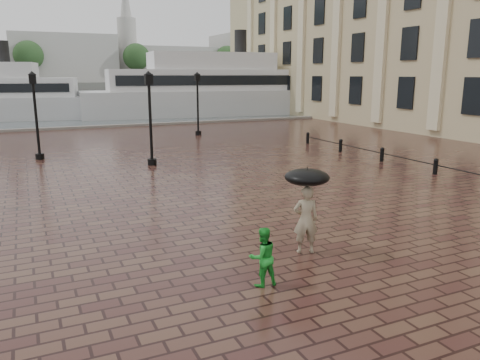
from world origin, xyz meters
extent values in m
plane|color=#391C19|center=(0.00, 0.00, 0.00)|extent=(300.00, 300.00, 0.00)
plane|color=#495359|center=(0.00, 92.00, 0.00)|extent=(240.00, 240.00, 0.00)
cube|color=slate|center=(0.00, 32.00, 0.00)|extent=(80.00, 0.60, 0.30)
cube|color=#4C4C47|center=(0.00, 160.00, 1.00)|extent=(300.00, 60.00, 2.00)
cube|color=#9E9C96|center=(10.00, 150.00, 9.00)|extent=(30.00, 22.00, 14.00)
cube|color=#9E9C96|center=(45.00, 150.00, 7.50)|extent=(25.00, 22.00, 11.00)
cube|color=#9E9C96|center=(80.00, 150.00, 10.00)|extent=(35.00, 22.00, 16.00)
cylinder|color=#9E9C96|center=(30.00, 150.00, 12.00)|extent=(6.00, 6.00, 20.00)
cone|color=#9E9C96|center=(30.00, 150.00, 26.00)|extent=(5.00, 5.00, 18.00)
cylinder|color=#2D2119|center=(0.00, 138.00, 4.00)|extent=(1.00, 1.00, 8.00)
sphere|color=#1D3618|center=(0.00, 138.00, 9.50)|extent=(8.00, 8.00, 8.00)
cylinder|color=#2D2119|center=(30.00, 138.00, 4.00)|extent=(1.00, 1.00, 8.00)
sphere|color=#1D3618|center=(30.00, 138.00, 9.50)|extent=(8.00, 8.00, 8.00)
cylinder|color=#2D2119|center=(60.00, 138.00, 4.00)|extent=(1.00, 1.00, 8.00)
sphere|color=#1D3618|center=(60.00, 138.00, 9.50)|extent=(8.00, 8.00, 8.00)
cylinder|color=#2D2119|center=(90.00, 138.00, 4.00)|extent=(1.00, 1.00, 8.00)
sphere|color=#1D3618|center=(90.00, 138.00, 9.50)|extent=(8.00, 8.00, 8.00)
cylinder|color=black|center=(14.00, 6.50, 0.30)|extent=(0.20, 0.20, 0.60)
sphere|color=black|center=(14.00, 6.50, 0.62)|extent=(0.22, 0.22, 0.22)
cylinder|color=black|center=(14.00, 10.00, 0.30)|extent=(0.20, 0.20, 0.60)
sphere|color=black|center=(14.00, 10.00, 0.62)|extent=(0.22, 0.22, 0.22)
cylinder|color=black|center=(14.00, 13.50, 0.30)|extent=(0.20, 0.20, 0.60)
sphere|color=black|center=(14.00, 13.50, 0.62)|extent=(0.22, 0.22, 0.22)
cylinder|color=black|center=(14.00, 17.00, 0.30)|extent=(0.20, 0.20, 0.60)
sphere|color=black|center=(14.00, 17.00, 0.62)|extent=(0.22, 0.22, 0.22)
cylinder|color=black|center=(3.00, 14.00, 0.15)|extent=(0.44, 0.44, 0.30)
cylinder|color=black|center=(3.00, 14.00, 2.00)|extent=(0.14, 0.14, 4.00)
cube|color=black|center=(3.00, 14.00, 4.15)|extent=(0.35, 0.35, 0.50)
sphere|color=beige|center=(3.00, 14.00, 4.15)|extent=(0.28, 0.28, 0.28)
cylinder|color=black|center=(9.00, 24.00, 0.15)|extent=(0.44, 0.44, 0.30)
cylinder|color=black|center=(9.00, 24.00, 2.00)|extent=(0.14, 0.14, 4.00)
cube|color=black|center=(9.00, 24.00, 4.15)|extent=(0.35, 0.35, 0.50)
sphere|color=beige|center=(9.00, 24.00, 4.15)|extent=(0.28, 0.28, 0.28)
cylinder|color=black|center=(-2.00, 18.00, 0.15)|extent=(0.44, 0.44, 0.30)
cylinder|color=black|center=(-2.00, 18.00, 2.00)|extent=(0.14, 0.14, 4.00)
cube|color=black|center=(-2.00, 18.00, 4.15)|extent=(0.35, 0.35, 0.50)
sphere|color=beige|center=(-2.00, 18.00, 4.15)|extent=(0.28, 0.28, 0.28)
imported|color=#9D8C6F|center=(3.58, 0.90, 0.86)|extent=(0.73, 0.60, 1.72)
imported|color=green|center=(1.74, -0.32, 0.64)|extent=(0.63, 0.50, 1.29)
cylinder|color=black|center=(-3.85, 43.22, 6.41)|extent=(1.10, 1.10, 2.20)
cube|color=silver|center=(16.43, 40.16, 1.33)|extent=(28.13, 8.99, 2.66)
cube|color=silver|center=(16.43, 40.16, 3.76)|extent=(22.54, 7.63, 2.21)
cube|color=silver|center=(16.43, 40.16, 5.75)|extent=(13.66, 6.21, 1.77)
cylinder|color=black|center=(19.73, 39.87, 7.74)|extent=(1.33, 1.33, 2.66)
cube|color=black|center=(16.17, 37.24, 3.76)|extent=(20.95, 1.91, 1.00)
cube|color=black|center=(16.68, 43.08, 3.76)|extent=(20.95, 1.91, 1.00)
cylinder|color=black|center=(3.58, 0.90, 1.46)|extent=(0.02, 0.02, 0.95)
ellipsoid|color=black|center=(3.58, 0.90, 1.94)|extent=(1.10, 1.10, 0.39)
camera|label=1|loc=(-2.54, -8.51, 4.40)|focal=35.00mm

